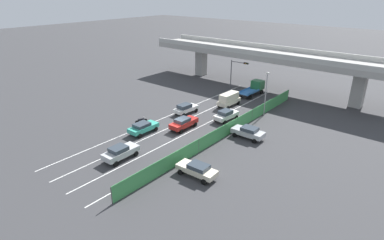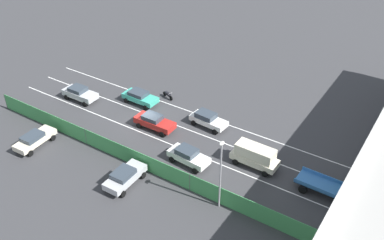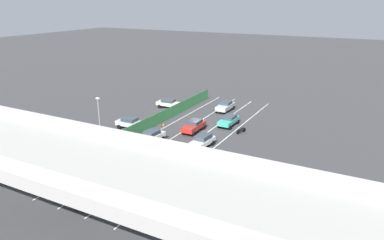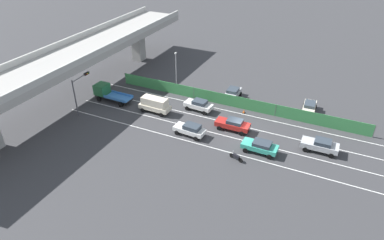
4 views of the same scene
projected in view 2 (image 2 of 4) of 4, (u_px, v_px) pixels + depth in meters
name	position (u px, v px, depth m)	size (l,w,h in m)	color
ground_plane	(146.00, 124.00, 49.33)	(300.00, 300.00, 0.00)	#38383A
lane_line_left_edge	(196.00, 114.00, 51.10)	(0.14, 43.14, 0.01)	silver
lane_line_mid_left	(181.00, 127.00, 48.84)	(0.14, 43.14, 0.01)	silver
lane_line_mid_right	(163.00, 141.00, 46.57)	(0.14, 43.14, 0.01)	silver
lane_line_right_edge	(144.00, 157.00, 44.31)	(0.14, 43.14, 0.01)	silver
green_fence	(134.00, 158.00, 42.74)	(0.10, 39.24, 1.88)	#3D8E4C
car_sedan_white	(208.00, 119.00, 48.48)	(2.18, 4.38, 1.63)	white
car_sedan_silver	(80.00, 93.00, 53.23)	(2.11, 4.49, 1.67)	#B7BABC
car_van_cream	(255.00, 155.00, 42.52)	(2.09, 4.75, 2.28)	beige
car_sedan_red	(154.00, 121.00, 48.07)	(2.00, 4.69, 1.66)	red
car_hatchback_white	(188.00, 156.00, 43.05)	(2.23, 4.39, 1.66)	silver
car_taxi_teal	(140.00, 97.00, 52.59)	(2.08, 4.43, 1.54)	teal
flatbed_truck_blue	(343.00, 190.00, 38.48)	(2.44, 6.17, 2.47)	black
motorcycle	(168.00, 95.00, 53.82)	(0.83, 1.88, 0.93)	black
parked_sedan_cream	(35.00, 139.00, 45.46)	(4.65, 2.13, 1.51)	beige
parked_wagon_silver	(125.00, 176.00, 40.50)	(4.46, 2.12, 1.61)	#B2B5B7
traffic_light	(374.00, 141.00, 39.86)	(3.78, 0.44, 5.69)	#47474C
street_lamp	(221.00, 169.00, 36.20)	(0.60, 0.36, 7.06)	gray
traffic_cone	(125.00, 150.00, 44.85)	(0.47, 0.47, 0.55)	orange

